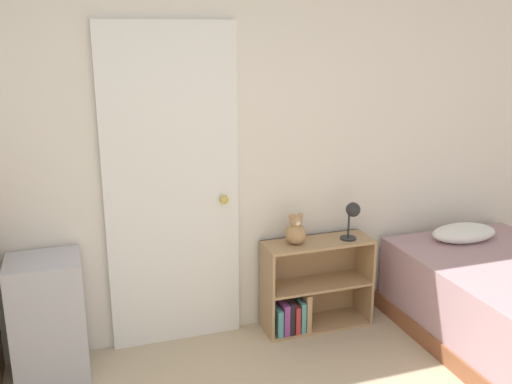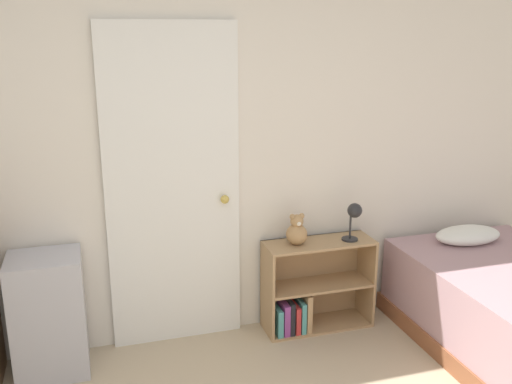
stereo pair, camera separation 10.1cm
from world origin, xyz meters
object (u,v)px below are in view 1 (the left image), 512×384
bookshelf (309,291)px  desk_lamp (352,214)px  storage_bin (48,318)px  teddy_bear (296,231)px

bookshelf → desk_lamp: 0.61m
storage_bin → desk_lamp: 2.01m
teddy_bear → desk_lamp: desk_lamp is taller
storage_bin → teddy_bear: (1.57, 0.04, 0.35)m
teddy_bear → storage_bin: bearing=-178.5°
bookshelf → desk_lamp: bearing=-9.3°
bookshelf → desk_lamp: size_ratio=2.87×
storage_bin → bookshelf: bearing=1.7°
storage_bin → bookshelf: (1.68, 0.05, -0.11)m
teddy_bear → bookshelf: bearing=3.6°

